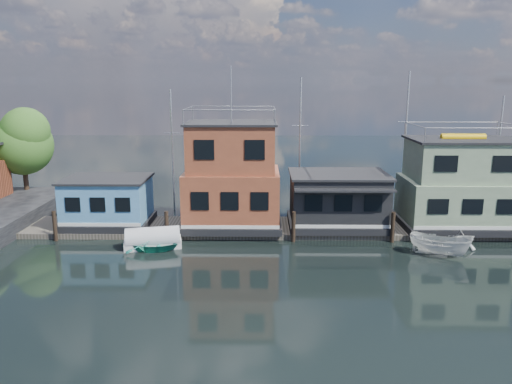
{
  "coord_description": "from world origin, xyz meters",
  "views": [
    {
      "loc": [
        -6.22,
        -24.71,
        11.21
      ],
      "look_at": [
        -6.7,
        12.0,
        3.0
      ],
      "focal_mm": 35.0,
      "sensor_mm": 36.0,
      "label": 1
    }
  ],
  "objects_px": {
    "houseboat_dark": "(338,200)",
    "motorboat": "(440,245)",
    "houseboat_blue": "(108,202)",
    "houseboat_green": "(459,185)",
    "houseboat_red": "(232,178)",
    "dinghy_white": "(462,238)",
    "tarp_runabout": "(153,240)",
    "dinghy_teal": "(151,244)"
  },
  "relations": [
    {
      "from": "motorboat",
      "to": "dinghy_white",
      "type": "bearing_deg",
      "value": -21.48
    },
    {
      "from": "houseboat_dark",
      "to": "dinghy_teal",
      "type": "distance_m",
      "value": 14.18
    },
    {
      "from": "houseboat_red",
      "to": "houseboat_green",
      "type": "bearing_deg",
      "value": 0.0
    },
    {
      "from": "houseboat_dark",
      "to": "motorboat",
      "type": "bearing_deg",
      "value": -43.71
    },
    {
      "from": "houseboat_dark",
      "to": "tarp_runabout",
      "type": "xyz_separation_m",
      "value": [
        -13.22,
        -4.19,
        -1.84
      ]
    },
    {
      "from": "houseboat_red",
      "to": "dinghy_teal",
      "type": "xyz_separation_m",
      "value": [
        -5.25,
        -4.66,
        -3.71
      ]
    },
    {
      "from": "houseboat_red",
      "to": "tarp_runabout",
      "type": "relative_size",
      "value": 2.93
    },
    {
      "from": "dinghy_teal",
      "to": "houseboat_green",
      "type": "bearing_deg",
      "value": -71.24
    },
    {
      "from": "dinghy_teal",
      "to": "houseboat_dark",
      "type": "bearing_deg",
      "value": -63.77
    },
    {
      "from": "dinghy_white",
      "to": "houseboat_green",
      "type": "bearing_deg",
      "value": -38.69
    },
    {
      "from": "houseboat_blue",
      "to": "tarp_runabout",
      "type": "relative_size",
      "value": 1.58
    },
    {
      "from": "houseboat_red",
      "to": "motorboat",
      "type": "height_order",
      "value": "houseboat_red"
    },
    {
      "from": "houseboat_red",
      "to": "houseboat_dark",
      "type": "bearing_deg",
      "value": -0.14
    },
    {
      "from": "houseboat_blue",
      "to": "houseboat_dark",
      "type": "distance_m",
      "value": 17.5
    },
    {
      "from": "dinghy_teal",
      "to": "motorboat",
      "type": "bearing_deg",
      "value": -85.99
    },
    {
      "from": "motorboat",
      "to": "dinghy_teal",
      "type": "height_order",
      "value": "motorboat"
    },
    {
      "from": "dinghy_white",
      "to": "motorboat",
      "type": "height_order",
      "value": "motorboat"
    },
    {
      "from": "houseboat_red",
      "to": "houseboat_green",
      "type": "height_order",
      "value": "houseboat_red"
    },
    {
      "from": "dinghy_teal",
      "to": "dinghy_white",
      "type": "bearing_deg",
      "value": -80.71
    },
    {
      "from": "houseboat_dark",
      "to": "dinghy_white",
      "type": "height_order",
      "value": "houseboat_dark"
    },
    {
      "from": "houseboat_blue",
      "to": "dinghy_white",
      "type": "bearing_deg",
      "value": -8.43
    },
    {
      "from": "houseboat_blue",
      "to": "dinghy_teal",
      "type": "relative_size",
      "value": 1.69
    },
    {
      "from": "houseboat_blue",
      "to": "motorboat",
      "type": "xyz_separation_m",
      "value": [
        23.38,
        -5.64,
        -1.45
      ]
    },
    {
      "from": "houseboat_red",
      "to": "dinghy_white",
      "type": "relative_size",
      "value": 5.0
    },
    {
      "from": "houseboat_blue",
      "to": "houseboat_dark",
      "type": "xyz_separation_m",
      "value": [
        17.5,
        -0.02,
        0.21
      ]
    },
    {
      "from": "houseboat_dark",
      "to": "houseboat_red",
      "type": "bearing_deg",
      "value": 179.86
    },
    {
      "from": "houseboat_blue",
      "to": "dinghy_white",
      "type": "height_order",
      "value": "houseboat_blue"
    },
    {
      "from": "houseboat_dark",
      "to": "dinghy_teal",
      "type": "relative_size",
      "value": 1.95
    },
    {
      "from": "houseboat_red",
      "to": "houseboat_green",
      "type": "xyz_separation_m",
      "value": [
        17.0,
        0.0,
        -0.55
      ]
    },
    {
      "from": "houseboat_green",
      "to": "houseboat_red",
      "type": "bearing_deg",
      "value": -180.0
    },
    {
      "from": "houseboat_red",
      "to": "dinghy_teal",
      "type": "height_order",
      "value": "houseboat_red"
    },
    {
      "from": "tarp_runabout",
      "to": "houseboat_blue",
      "type": "bearing_deg",
      "value": 123.24
    },
    {
      "from": "houseboat_green",
      "to": "dinghy_teal",
      "type": "distance_m",
      "value": 22.95
    },
    {
      "from": "dinghy_teal",
      "to": "houseboat_red",
      "type": "bearing_deg",
      "value": -41.48
    },
    {
      "from": "houseboat_blue",
      "to": "houseboat_red",
      "type": "height_order",
      "value": "houseboat_red"
    },
    {
      "from": "dinghy_white",
      "to": "tarp_runabout",
      "type": "bearing_deg",
      "value": 66.9
    },
    {
      "from": "houseboat_red",
      "to": "dinghy_white",
      "type": "bearing_deg",
      "value": -13.28
    },
    {
      "from": "houseboat_blue",
      "to": "houseboat_green",
      "type": "xyz_separation_m",
      "value": [
        26.5,
        0.0,
        1.34
      ]
    },
    {
      "from": "houseboat_red",
      "to": "motorboat",
      "type": "distance_m",
      "value": 15.35
    },
    {
      "from": "houseboat_blue",
      "to": "dinghy_teal",
      "type": "distance_m",
      "value": 6.56
    },
    {
      "from": "houseboat_dark",
      "to": "motorboat",
      "type": "relative_size",
      "value": 1.88
    },
    {
      "from": "motorboat",
      "to": "houseboat_dark",
      "type": "bearing_deg",
      "value": 74.05
    }
  ]
}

